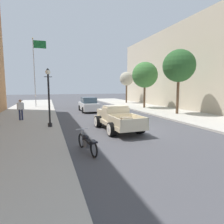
{
  "coord_description": "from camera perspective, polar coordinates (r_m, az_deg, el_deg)",
  "views": [
    {
      "loc": [
        -5.23,
        -11.72,
        2.75
      ],
      "look_at": [
        -0.88,
        1.31,
        1.0
      ],
      "focal_mm": 30.88,
      "sensor_mm": 36.0,
      "label": 1
    }
  ],
  "objects": [
    {
      "name": "sidewalk_left",
      "position": [
        12.19,
        -27.65,
        -6.27
      ],
      "size": [
        5.5,
        64.0,
        0.15
      ],
      "primitive_type": "cube",
      "color": "#B7B2A8",
      "rests_on": "ground"
    },
    {
      "name": "motorcycle_parked",
      "position": [
        8.36,
        -7.39,
        -8.85
      ],
      "size": [
        0.66,
        2.1,
        0.93
      ],
      "color": "black",
      "rests_on": "ground"
    },
    {
      "name": "street_lamp_near",
      "position": [
        13.35,
        -18.22,
        5.33
      ],
      "size": [
        0.5,
        0.32,
        3.85
      ],
      "color": "black",
      "rests_on": "sidewalk_left"
    },
    {
      "name": "car_background_white",
      "position": [
        22.32,
        -6.96,
        2.12
      ],
      "size": [
        1.92,
        4.33,
        1.65
      ],
      "color": "silver",
      "rests_on": "ground"
    },
    {
      "name": "flagpole",
      "position": [
        28.68,
        -21.63,
        12.81
      ],
      "size": [
        1.74,
        0.16,
        9.16
      ],
      "color": "#B2B2B7",
      "rests_on": "sidewalk_left"
    },
    {
      "name": "pedestrian_sidewalk_left",
      "position": [
        17.06,
        -25.44,
        0.95
      ],
      "size": [
        0.53,
        0.22,
        1.65
      ],
      "color": "#232847",
      "rests_on": "sidewalk_left"
    },
    {
      "name": "street_tree_second",
      "position": [
        25.4,
        9.7,
        10.75
      ],
      "size": [
        3.27,
        3.27,
        5.84
      ],
      "color": "brown",
      "rests_on": "sidewalk_right"
    },
    {
      "name": "hotrod_truck_cream",
      "position": [
        12.66,
        1.16,
        -1.81
      ],
      "size": [
        2.32,
        5.0,
        1.58
      ],
      "color": "beige",
      "rests_on": "ground"
    },
    {
      "name": "ground_plane",
      "position": [
        13.13,
        5.5,
        -4.87
      ],
      "size": [
        140.0,
        140.0,
        0.0
      ],
      "primitive_type": "plane",
      "color": "#47474C"
    },
    {
      "name": "building_right_storefront",
      "position": [
        30.72,
        25.89,
        11.26
      ],
      "size": [
        12.0,
        28.0,
        10.55
      ],
      "primitive_type": "cube",
      "color": "beige",
      "rests_on": "ground"
    },
    {
      "name": "sidewalk_right",
      "position": [
        17.33,
        28.02,
        -2.48
      ],
      "size": [
        5.5,
        64.0,
        0.15
      ],
      "primitive_type": "cube",
      "color": "#B7B2A8",
      "rests_on": "ground"
    },
    {
      "name": "street_tree_nearest",
      "position": [
        20.36,
        19.21,
        12.73
      ],
      "size": [
        3.15,
        3.15,
        6.27
      ],
      "color": "brown",
      "rests_on": "sidewalk_right"
    },
    {
      "name": "street_tree_third",
      "position": [
        33.15,
        4.33,
        9.72
      ],
      "size": [
        2.34,
        2.34,
        5.24
      ],
      "color": "brown",
      "rests_on": "sidewalk_right"
    }
  ]
}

